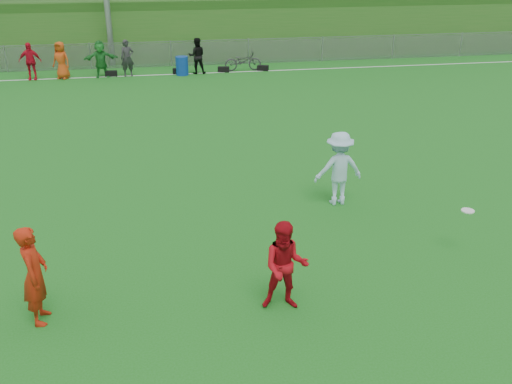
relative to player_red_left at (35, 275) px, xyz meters
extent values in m
plane|color=#196816|center=(3.12, 1.29, -0.87)|extent=(120.00, 120.00, 0.00)
cube|color=white|center=(3.12, 19.29, -0.87)|extent=(60.00, 0.10, 0.01)
cube|color=gray|center=(3.12, 21.29, -0.27)|extent=(58.00, 0.02, 1.20)
cube|color=gray|center=(3.12, 21.29, 0.38)|extent=(58.00, 0.04, 0.04)
cube|color=#1F5919|center=(3.12, 32.29, 0.63)|extent=(120.00, 18.00, 3.00)
imported|color=red|center=(-3.38, 19.29, -0.03)|extent=(1.00, 0.42, 1.69)
imported|color=#C74412|center=(-2.00, 19.29, -0.03)|extent=(0.98, 0.84, 1.69)
imported|color=#217E2D|center=(-0.23, 19.29, -0.03)|extent=(1.63, 0.77, 1.69)
imported|color=#2A2A2C|center=(1.00, 19.29, -0.03)|extent=(0.67, 0.50, 1.69)
imported|color=black|center=(4.27, 19.29, -0.03)|extent=(0.85, 0.68, 1.69)
cube|color=black|center=(0.18, 19.39, -0.74)|extent=(0.56, 0.30, 0.26)
cube|color=black|center=(3.36, 19.39, -0.74)|extent=(0.57, 0.33, 0.26)
cube|color=black|center=(5.56, 19.39, -0.74)|extent=(0.60, 0.39, 0.26)
cube|color=black|center=(7.53, 19.39, -0.74)|extent=(0.61, 0.46, 0.26)
imported|color=#AE200C|center=(0.00, 0.00, 0.00)|extent=(0.42, 0.64, 1.75)
imported|color=#AD0C15|center=(4.11, -0.37, -0.06)|extent=(0.89, 0.75, 1.63)
imported|color=#A7D3E8|center=(6.33, 3.63, 0.03)|extent=(1.19, 0.71, 1.80)
cylinder|color=white|center=(8.12, 0.87, 0.06)|extent=(0.26, 0.26, 0.02)
cylinder|color=#0D3797|center=(3.53, 19.07, -0.43)|extent=(0.59, 0.59, 0.88)
imported|color=#2C2C2E|center=(6.56, 19.58, -0.40)|extent=(1.81, 0.64, 0.95)
camera|label=1|loc=(2.13, -8.46, 4.96)|focal=40.00mm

